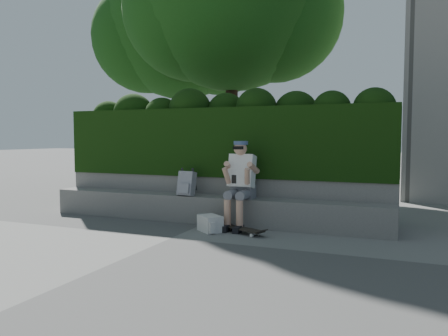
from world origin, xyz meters
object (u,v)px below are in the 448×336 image
at_px(person, 241,181).
at_px(skateboard, 242,229).
at_px(backpack_ground, 210,223).
at_px(backpack_plaid, 187,184).

relative_size(person, skateboard, 1.79).
bearing_deg(backpack_ground, person, 93.61).
bearing_deg(backpack_plaid, backpack_ground, -33.53).
distance_m(person, backpack_plaid, 1.01).
distance_m(person, backpack_ground, 0.84).
bearing_deg(skateboard, person, 137.63).
bearing_deg(backpack_plaid, person, 0.41).
height_order(person, backpack_plaid, person).
distance_m(skateboard, backpack_plaid, 1.40).
bearing_deg(person, skateboard, -66.23).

